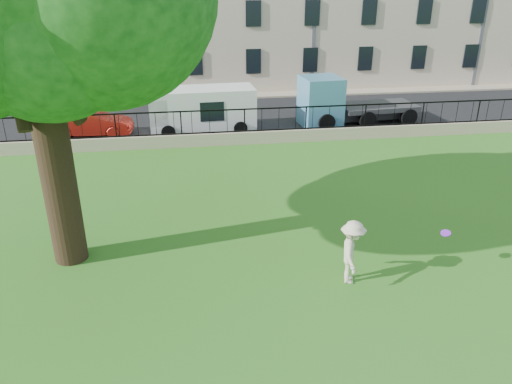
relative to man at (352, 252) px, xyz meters
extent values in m
plane|color=#316919|center=(-1.32, 0.08, -0.89)|extent=(120.00, 120.00, 0.00)
cube|color=gray|center=(-1.32, 12.08, -0.59)|extent=(50.00, 0.40, 0.60)
cube|color=black|center=(-1.32, 12.08, -0.26)|extent=(50.00, 0.05, 0.06)
cube|color=black|center=(-1.32, 12.08, 0.81)|extent=(50.00, 0.05, 0.06)
cube|color=black|center=(-1.32, 16.78, -0.88)|extent=(60.00, 9.00, 0.01)
cube|color=gray|center=(-1.32, 21.98, -0.83)|extent=(60.00, 1.40, 0.12)
cylinder|color=black|center=(-7.63, 2.31, 1.64)|extent=(0.92, 0.92, 5.05)
imported|color=beige|center=(0.00, 0.00, 0.00)|extent=(0.95, 1.29, 1.78)
cylinder|color=purple|center=(2.68, 0.18, 0.26)|extent=(0.31, 0.31, 0.12)
imported|color=#B52116|center=(-8.78, 14.48, -0.24)|extent=(4.06, 1.68, 1.31)
cube|color=white|center=(-3.21, 14.48, 0.23)|extent=(5.44, 2.33, 2.24)
cube|color=#4F90B9|center=(5.18, 14.79, 0.41)|extent=(6.37, 2.71, 2.60)
camera|label=1|loc=(-4.15, -10.85, 6.74)|focal=35.00mm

